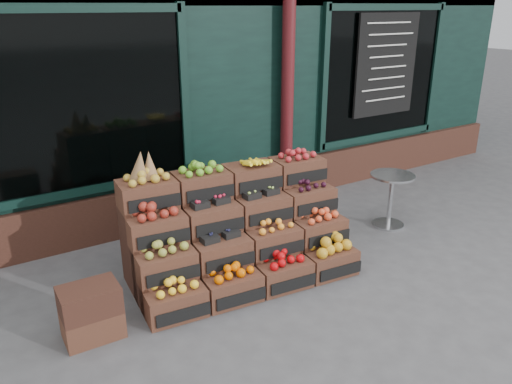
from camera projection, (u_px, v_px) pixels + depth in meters
ground at (306, 281)px, 5.42m from camera, size 60.00×60.00×0.00m
shop_facade at (128, 30)px, 8.60m from camera, size 12.00×6.24×4.80m
crate_display at (237, 235)px, 5.44m from camera, size 2.46×1.38×1.47m
spare_crates at (91, 312)px, 4.42m from camera, size 0.52×0.36×0.51m
bistro_table at (391, 194)px, 6.62m from camera, size 0.58×0.58×0.73m
shopkeeper at (52, 154)px, 6.09m from camera, size 0.87×0.63×2.21m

